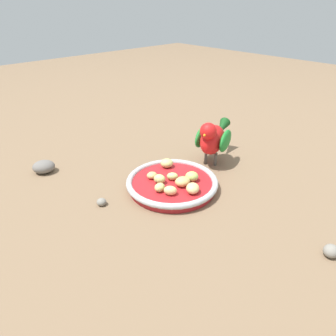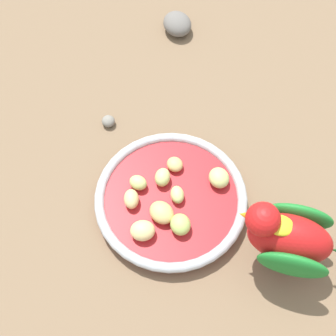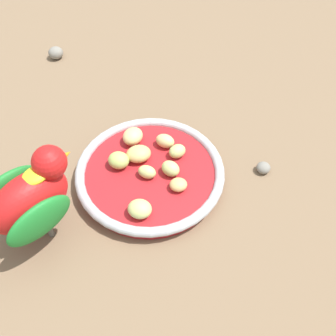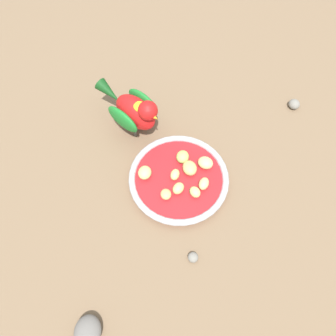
# 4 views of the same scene
# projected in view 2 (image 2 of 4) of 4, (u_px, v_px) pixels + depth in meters

# --- Properties ---
(ground_plane) EXTENTS (4.00, 4.00, 0.00)m
(ground_plane) POSITION_uv_depth(u_px,v_px,m) (171.00, 204.00, 0.76)
(ground_plane) COLOR #7A6047
(feeding_bowl) EXTENTS (0.24, 0.24, 0.03)m
(feeding_bowl) POSITION_uv_depth(u_px,v_px,m) (172.00, 198.00, 0.75)
(feeding_bowl) COLOR #AD1E23
(feeding_bowl) RESTS_ON ground_plane
(apple_piece_0) EXTENTS (0.05, 0.05, 0.02)m
(apple_piece_0) POSITION_uv_depth(u_px,v_px,m) (219.00, 178.00, 0.74)
(apple_piece_0) COLOR #C6D17A
(apple_piece_0) RESTS_ON feeding_bowl
(apple_piece_1) EXTENTS (0.03, 0.03, 0.02)m
(apple_piece_1) POSITION_uv_depth(u_px,v_px,m) (175.00, 164.00, 0.76)
(apple_piece_1) COLOR tan
(apple_piece_1) RESTS_ON feeding_bowl
(apple_piece_2) EXTENTS (0.03, 0.03, 0.02)m
(apple_piece_2) POSITION_uv_depth(u_px,v_px,m) (138.00, 183.00, 0.74)
(apple_piece_2) COLOR #C6D17A
(apple_piece_2) RESTS_ON feeding_bowl
(apple_piece_3) EXTENTS (0.04, 0.05, 0.02)m
(apple_piece_3) POSITION_uv_depth(u_px,v_px,m) (162.00, 213.00, 0.72)
(apple_piece_3) COLOR tan
(apple_piece_3) RESTS_ON feeding_bowl
(apple_piece_4) EXTENTS (0.03, 0.03, 0.02)m
(apple_piece_4) POSITION_uv_depth(u_px,v_px,m) (177.00, 195.00, 0.73)
(apple_piece_4) COLOR #C6D17A
(apple_piece_4) RESTS_ON feeding_bowl
(apple_piece_5) EXTENTS (0.04, 0.04, 0.03)m
(apple_piece_5) POSITION_uv_depth(u_px,v_px,m) (180.00, 224.00, 0.71)
(apple_piece_5) COLOR #B2CC66
(apple_piece_5) RESTS_ON feeding_bowl
(apple_piece_6) EXTENTS (0.04, 0.04, 0.02)m
(apple_piece_6) POSITION_uv_depth(u_px,v_px,m) (131.00, 199.00, 0.73)
(apple_piece_6) COLOR #E5C67F
(apple_piece_6) RESTS_ON feeding_bowl
(apple_piece_7) EXTENTS (0.05, 0.05, 0.02)m
(apple_piece_7) POSITION_uv_depth(u_px,v_px,m) (143.00, 231.00, 0.70)
(apple_piece_7) COLOR #E5C67F
(apple_piece_7) RESTS_ON feeding_bowl
(apple_piece_8) EXTENTS (0.04, 0.03, 0.02)m
(apple_piece_8) POSITION_uv_depth(u_px,v_px,m) (163.00, 177.00, 0.75)
(apple_piece_8) COLOR #C6D17A
(apple_piece_8) RESTS_ON feeding_bowl
(parrot) EXTENTS (0.12, 0.20, 0.14)m
(parrot) POSITION_uv_depth(u_px,v_px,m) (293.00, 238.00, 0.65)
(parrot) COLOR #59544C
(parrot) RESTS_ON ground_plane
(rock_large) EXTENTS (0.07, 0.08, 0.03)m
(rock_large) POSITION_uv_depth(u_px,v_px,m) (177.00, 24.00, 0.92)
(rock_large) COLOR slate
(rock_large) RESTS_ON ground_plane
(pebble_0) EXTENTS (0.03, 0.03, 0.02)m
(pebble_0) POSITION_uv_depth(u_px,v_px,m) (108.00, 121.00, 0.82)
(pebble_0) COLOR gray
(pebble_0) RESTS_ON ground_plane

